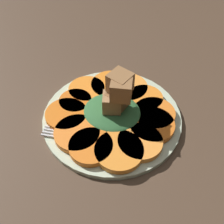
% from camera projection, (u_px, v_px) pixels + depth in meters
% --- Properties ---
extents(table_slab, '(1.20, 1.20, 0.02)m').
position_uv_depth(table_slab, '(112.00, 122.00, 0.56)').
color(table_slab, '#4C3828').
rests_on(table_slab, ground).
extents(plate, '(0.27, 0.27, 0.01)m').
position_uv_depth(plate, '(112.00, 117.00, 0.55)').
color(plate, beige).
rests_on(plate, table_slab).
extents(carrot_slice_0, '(0.08, 0.08, 0.01)m').
position_uv_depth(carrot_slice_0, '(154.00, 114.00, 0.54)').
color(carrot_slice_0, orange).
rests_on(carrot_slice_0, plate).
extents(carrot_slice_1, '(0.07, 0.07, 0.01)m').
position_uv_depth(carrot_slice_1, '(145.00, 99.00, 0.57)').
color(carrot_slice_1, orange).
rests_on(carrot_slice_1, plate).
extents(carrot_slice_2, '(0.08, 0.08, 0.01)m').
position_uv_depth(carrot_slice_2, '(127.00, 88.00, 0.59)').
color(carrot_slice_2, '#F99438').
rests_on(carrot_slice_2, plate).
extents(carrot_slice_3, '(0.08, 0.08, 0.01)m').
position_uv_depth(carrot_slice_3, '(111.00, 85.00, 0.59)').
color(carrot_slice_3, orange).
rests_on(carrot_slice_3, plate).
extents(carrot_slice_4, '(0.08, 0.08, 0.01)m').
position_uv_depth(carrot_slice_4, '(87.00, 90.00, 0.58)').
color(carrot_slice_4, orange).
rests_on(carrot_slice_4, plate).
extents(carrot_slice_5, '(0.06, 0.06, 0.01)m').
position_uv_depth(carrot_slice_5, '(75.00, 102.00, 0.56)').
color(carrot_slice_5, orange).
rests_on(carrot_slice_5, plate).
extents(carrot_slice_6, '(0.08, 0.08, 0.01)m').
position_uv_depth(carrot_slice_6, '(66.00, 115.00, 0.54)').
color(carrot_slice_6, orange).
rests_on(carrot_slice_6, plate).
extents(carrot_slice_7, '(0.08, 0.08, 0.01)m').
position_uv_depth(carrot_slice_7, '(77.00, 133.00, 0.51)').
color(carrot_slice_7, orange).
rests_on(carrot_slice_7, plate).
extents(carrot_slice_8, '(0.08, 0.08, 0.01)m').
position_uv_depth(carrot_slice_8, '(91.00, 147.00, 0.49)').
color(carrot_slice_8, orange).
rests_on(carrot_slice_8, plate).
extents(carrot_slice_9, '(0.09, 0.09, 0.01)m').
position_uv_depth(carrot_slice_9, '(119.00, 151.00, 0.48)').
color(carrot_slice_9, orange).
rests_on(carrot_slice_9, plate).
extents(carrot_slice_10, '(0.08, 0.08, 0.01)m').
position_uv_depth(carrot_slice_10, '(140.00, 142.00, 0.49)').
color(carrot_slice_10, orange).
rests_on(carrot_slice_10, plate).
extents(carrot_slice_11, '(0.08, 0.08, 0.01)m').
position_uv_depth(carrot_slice_11, '(152.00, 125.00, 0.52)').
color(carrot_slice_11, orange).
rests_on(carrot_slice_11, plate).
extents(center_pile, '(0.11, 0.10, 0.09)m').
position_uv_depth(center_pile, '(115.00, 104.00, 0.52)').
color(center_pile, '#2D6033').
rests_on(center_pile, plate).
extents(fork, '(0.20, 0.04, 0.00)m').
position_uv_depth(fork, '(93.00, 138.00, 0.50)').
color(fork, silver).
rests_on(fork, plate).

